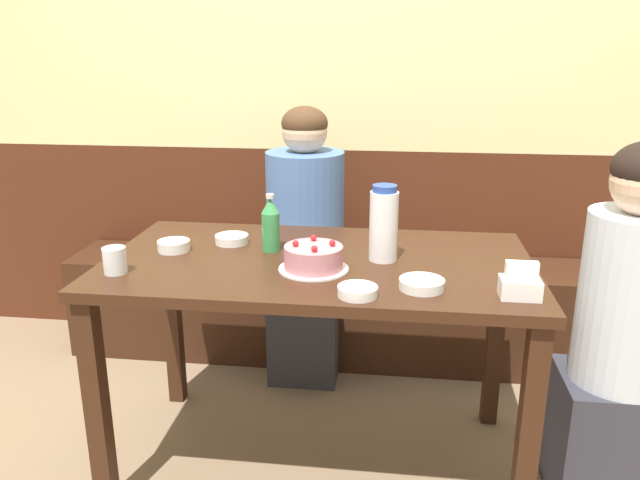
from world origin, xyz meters
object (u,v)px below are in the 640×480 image
bowl_side_dish (174,246)px  bowl_rice_small (422,284)px  bowl_sauce_shallow (358,291)px  bench_seat (340,309)px  person_pale_blue_shirt (306,252)px  water_pitcher (384,224)px  glass_water_tall (115,260)px  person_teal_shirt (623,345)px  napkin_holder (520,284)px  birthday_cake (314,258)px  soju_bottle (271,224)px  bowl_soup_white (232,239)px

bowl_side_dish → bowl_rice_small: bearing=-16.7°
bowl_rice_small → bowl_sauce_shallow: size_ratio=1.16×
bench_seat → person_pale_blue_shirt: (-0.14, -0.19, 0.34)m
bowl_side_dish → water_pitcher: bearing=-0.4°
bowl_rice_small → glass_water_tall: bearing=179.1°
bowl_side_dish → glass_water_tall: bearing=-113.4°
bench_seat → person_teal_shirt: person_teal_shirt is taller
napkin_holder → person_teal_shirt: size_ratio=0.09×
bench_seat → person_pale_blue_shirt: 0.41m
glass_water_tall → person_teal_shirt: person_teal_shirt is taller
water_pitcher → glass_water_tall: size_ratio=3.04×
birthday_cake → person_pale_blue_shirt: bearing=100.6°
bowl_rice_small → birthday_cake: bearing=160.0°
bowl_side_dish → napkin_holder: bearing=-14.3°
bench_seat → napkin_holder: 1.37m
glass_water_tall → person_teal_shirt: (1.56, 0.12, -0.25)m
bowl_side_dish → person_teal_shirt: person_teal_shirt is taller
water_pitcher → bowl_sauce_shallow: bearing=-100.6°
bowl_rice_small → bowl_side_dish: bowl_side_dish is taller
glass_water_tall → birthday_cake: bearing=9.9°
soju_bottle → napkin_holder: soju_bottle is taller
birthday_cake → bowl_rice_small: (0.33, -0.12, -0.02)m
soju_bottle → bowl_soup_white: bearing=157.5°
bowl_rice_small → glass_water_tall: 0.93m
napkin_holder → bench_seat: bearing=118.9°
bowl_soup_white → bowl_side_dish: bowl_side_dish is taller
birthday_cake → bowl_rice_small: birthday_cake is taller
soju_bottle → napkin_holder: 0.84m
birthday_cake → bowl_rice_small: 0.35m
soju_bottle → glass_water_tall: bearing=-147.0°
person_teal_shirt → person_pale_blue_shirt: (-1.10, 0.73, 0.01)m
bowl_side_dish → glass_water_tall: glass_water_tall is taller
water_pitcher → bowl_rice_small: (0.12, -0.25, -0.11)m
bowl_soup_white → birthday_cake: bearing=-36.1°
water_pitcher → soju_bottle: water_pitcher is taller
bench_seat → water_pitcher: water_pitcher is taller
bowl_rice_small → person_teal_shirt: 0.68m
bowl_rice_small → bowl_side_dish: (-0.83, 0.25, 0.00)m
water_pitcher → bowl_sauce_shallow: 0.34m
bench_seat → bowl_sauce_shallow: size_ratio=22.80×
soju_bottle → person_pale_blue_shirt: bearing=86.9°
bench_seat → water_pitcher: bearing=-75.4°
person_pale_blue_shirt → water_pitcher: bearing=29.3°
person_teal_shirt → person_pale_blue_shirt: person_pale_blue_shirt is taller
bowl_soup_white → bowl_rice_small: (0.66, -0.36, -0.00)m
soju_bottle → bowl_soup_white: 0.19m
water_pitcher → person_pale_blue_shirt: size_ratio=0.21×
bowl_side_dish → person_teal_shirt: (1.46, -0.11, -0.22)m
birthday_cake → bowl_side_dish: bearing=165.5°
water_pitcher → napkin_holder: water_pitcher is taller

